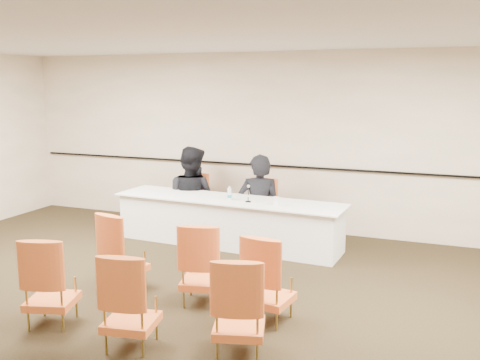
{
  "coord_description": "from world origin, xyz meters",
  "views": [
    {
      "loc": [
        2.6,
        -4.61,
        2.46
      ],
      "look_at": [
        -0.25,
        2.6,
        1.07
      ],
      "focal_mm": 40.0,
      "sensor_mm": 36.0,
      "label": 1
    }
  ],
  "objects_px": {
    "drinking_glass": "(230,196)",
    "coffee_cup": "(276,201)",
    "aud_chair_front_mid": "(202,263)",
    "aud_chair_back_right": "(239,305)",
    "panelist_second_chair": "(191,202)",
    "aud_chair_front_left": "(123,250)",
    "panelist_main": "(259,213)",
    "aud_chair_back_mid": "(131,299)",
    "panel_table": "(228,222)",
    "microphone": "(248,194)",
    "aud_chair_back_left": "(51,280)",
    "aud_chair_front_right": "(269,278)",
    "panelist_main_chair": "(259,209)",
    "water_bottle": "(230,193)",
    "panelist_second": "(191,202)"
  },
  "relations": [
    {
      "from": "panelist_main",
      "to": "microphone",
      "type": "relative_size",
      "value": 7.73
    },
    {
      "from": "panelist_second_chair",
      "to": "aud_chair_front_right",
      "type": "height_order",
      "value": "same"
    },
    {
      "from": "panelist_second",
      "to": "drinking_glass",
      "type": "xyz_separation_m",
      "value": [
        0.98,
        -0.62,
        0.3
      ]
    },
    {
      "from": "panelist_main_chair",
      "to": "microphone",
      "type": "relative_size",
      "value": 3.84
    },
    {
      "from": "aud_chair_front_right",
      "to": "aud_chair_back_mid",
      "type": "height_order",
      "value": "same"
    },
    {
      "from": "panelist_main",
      "to": "aud_chair_back_left",
      "type": "xyz_separation_m",
      "value": [
        -0.94,
        -3.79,
        0.06
      ]
    },
    {
      "from": "panel_table",
      "to": "panelist_second",
      "type": "bearing_deg",
      "value": 150.22
    },
    {
      "from": "coffee_cup",
      "to": "aud_chair_front_right",
      "type": "distance_m",
      "value": 2.31
    },
    {
      "from": "panelist_main_chair",
      "to": "drinking_glass",
      "type": "distance_m",
      "value": 0.69
    },
    {
      "from": "coffee_cup",
      "to": "aud_chair_front_right",
      "type": "relative_size",
      "value": 0.13
    },
    {
      "from": "microphone",
      "to": "aud_chair_front_right",
      "type": "xyz_separation_m",
      "value": [
        1.07,
        -2.24,
        -0.38
      ]
    },
    {
      "from": "microphone",
      "to": "aud_chair_back_left",
      "type": "bearing_deg",
      "value": -125.63
    },
    {
      "from": "aud_chair_front_mid",
      "to": "aud_chair_back_right",
      "type": "bearing_deg",
      "value": -62.47
    },
    {
      "from": "panel_table",
      "to": "panelist_second_chair",
      "type": "bearing_deg",
      "value": 150.22
    },
    {
      "from": "panel_table",
      "to": "aud_chair_front_mid",
      "type": "distance_m",
      "value": 2.27
    },
    {
      "from": "aud_chair_back_right",
      "to": "panelist_second",
      "type": "bearing_deg",
      "value": 106.08
    },
    {
      "from": "panelist_main",
      "to": "panelist_second_chair",
      "type": "distance_m",
      "value": 1.26
    },
    {
      "from": "aud_chair_front_left",
      "to": "drinking_glass",
      "type": "bearing_deg",
      "value": 89.21
    },
    {
      "from": "aud_chair_front_mid",
      "to": "drinking_glass",
      "type": "bearing_deg",
      "value": 90.68
    },
    {
      "from": "panelist_main",
      "to": "aud_chair_back_mid",
      "type": "bearing_deg",
      "value": 76.56
    },
    {
      "from": "panel_table",
      "to": "panelist_second_chair",
      "type": "distance_m",
      "value": 1.11
    },
    {
      "from": "panel_table",
      "to": "panelist_main_chair",
      "type": "height_order",
      "value": "panelist_main_chair"
    },
    {
      "from": "panelist_main_chair",
      "to": "aud_chair_back_mid",
      "type": "height_order",
      "value": "same"
    },
    {
      "from": "panel_table",
      "to": "panelist_main_chair",
      "type": "bearing_deg",
      "value": 61.0
    },
    {
      "from": "aud_chair_back_left",
      "to": "panelist_second",
      "type": "bearing_deg",
      "value": 77.83
    },
    {
      "from": "panelist_second_chair",
      "to": "aud_chair_front_mid",
      "type": "relative_size",
      "value": 1.0
    },
    {
      "from": "panelist_main",
      "to": "drinking_glass",
      "type": "distance_m",
      "value": 0.72
    },
    {
      "from": "panelist_main_chair",
      "to": "water_bottle",
      "type": "bearing_deg",
      "value": -110.72
    },
    {
      "from": "coffee_cup",
      "to": "aud_chair_front_left",
      "type": "distance_m",
      "value": 2.38
    },
    {
      "from": "panelist_main_chair",
      "to": "aud_chair_back_left",
      "type": "xyz_separation_m",
      "value": [
        -0.94,
        -3.79,
        0.0
      ]
    },
    {
      "from": "aud_chair_front_mid",
      "to": "panelist_main",
      "type": "bearing_deg",
      "value": 82.19
    },
    {
      "from": "drinking_glass",
      "to": "panelist_main",
      "type": "bearing_deg",
      "value": 63.79
    },
    {
      "from": "drinking_glass",
      "to": "microphone",
      "type": "bearing_deg",
      "value": -16.71
    },
    {
      "from": "aud_chair_front_mid",
      "to": "aud_chair_back_mid",
      "type": "height_order",
      "value": "same"
    },
    {
      "from": "coffee_cup",
      "to": "aud_chair_back_left",
      "type": "relative_size",
      "value": 0.13
    },
    {
      "from": "water_bottle",
      "to": "aud_chair_front_mid",
      "type": "relative_size",
      "value": 0.22
    },
    {
      "from": "panelist_second_chair",
      "to": "aud_chair_front_right",
      "type": "distance_m",
      "value": 3.8
    },
    {
      "from": "panelist_second_chair",
      "to": "aud_chair_front_mid",
      "type": "bearing_deg",
      "value": -58.19
    },
    {
      "from": "drinking_glass",
      "to": "coffee_cup",
      "type": "distance_m",
      "value": 0.79
    },
    {
      "from": "panel_table",
      "to": "aud_chair_front_left",
      "type": "xyz_separation_m",
      "value": [
        -0.49,
        -2.12,
        0.11
      ]
    },
    {
      "from": "panelist_main_chair",
      "to": "aud_chair_front_left",
      "type": "height_order",
      "value": "same"
    },
    {
      "from": "panelist_main",
      "to": "aud_chair_back_left",
      "type": "relative_size",
      "value": 2.01
    },
    {
      "from": "panelist_second_chair",
      "to": "aud_chair_front_mid",
      "type": "xyz_separation_m",
      "value": [
        1.53,
        -2.78,
        0.0
      ]
    },
    {
      "from": "panelist_second",
      "to": "aud_chair_front_mid",
      "type": "relative_size",
      "value": 2.02
    },
    {
      "from": "drinking_glass",
      "to": "aud_chair_front_left",
      "type": "relative_size",
      "value": 0.11
    },
    {
      "from": "aud_chair_front_mid",
      "to": "aud_chair_back_right",
      "type": "relative_size",
      "value": 1.0
    },
    {
      "from": "panelist_main_chair",
      "to": "coffee_cup",
      "type": "distance_m",
      "value": 0.91
    },
    {
      "from": "coffee_cup",
      "to": "aud_chair_front_right",
      "type": "xyz_separation_m",
      "value": [
        0.62,
        -2.2,
        -0.32
      ]
    },
    {
      "from": "aud_chair_back_right",
      "to": "panel_table",
      "type": "bearing_deg",
      "value": 98.3
    },
    {
      "from": "water_bottle",
      "to": "coffee_cup",
      "type": "bearing_deg",
      "value": -6.23
    }
  ]
}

